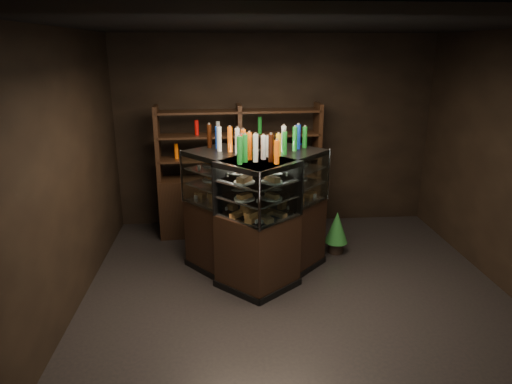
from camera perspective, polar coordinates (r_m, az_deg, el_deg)
ground at (r=5.50m, az=5.20°, el=-12.99°), size 5.00×5.00×0.00m
room_shell at (r=4.81m, az=5.85°, el=7.30°), size 5.02×5.02×3.01m
display_case at (r=5.76m, az=0.07°, el=-5.58°), size 1.92×1.58×1.58m
food_display at (r=5.53m, az=0.07°, el=0.65°), size 1.44×1.11×0.48m
bottles_top at (r=5.41m, az=0.07°, el=6.07°), size 1.26×0.97×0.30m
potted_conifer at (r=6.51m, az=10.06°, el=-4.27°), size 0.32×0.32×0.69m
back_shelving at (r=7.06m, az=-2.04°, el=-0.40°), size 2.47×0.55×2.00m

